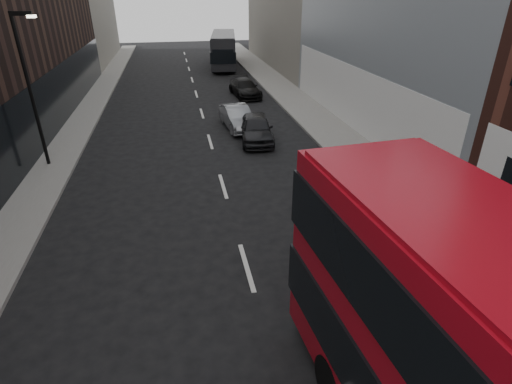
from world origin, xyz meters
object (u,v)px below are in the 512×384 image
street_lamp (30,82)px  car_b (237,117)px  car_a (256,128)px  car_c (245,88)px  grey_bus (224,49)px

street_lamp → car_b: 11.56m
car_a → car_b: car_a is taller
street_lamp → car_c: size_ratio=1.50×
car_a → car_c: (1.25, 10.77, -0.09)m
car_b → grey_bus: bearing=79.1°
street_lamp → car_a: 11.54m
car_a → car_b: bearing=111.6°
grey_bus → car_c: (-0.12, -14.22, -1.23)m
street_lamp → car_b: street_lamp is taller
car_a → street_lamp: bearing=-165.2°
car_c → grey_bus: bearing=83.8°
car_b → car_a: bearing=-80.1°
car_a → car_b: size_ratio=1.05×
street_lamp → car_a: bearing=8.7°
street_lamp → car_a: (10.89, 1.67, -3.41)m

